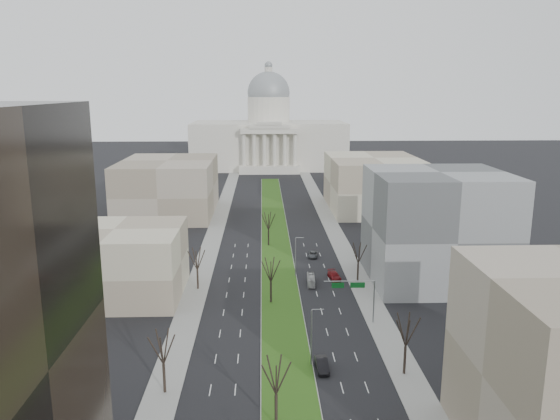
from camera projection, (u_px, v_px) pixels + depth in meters
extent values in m
plane|color=black|center=(276.00, 246.00, 146.24)|extent=(600.00, 600.00, 0.00)
cube|color=#999993|center=(276.00, 246.00, 145.25)|extent=(8.00, 222.00, 0.15)
cube|color=#214B14|center=(276.00, 246.00, 145.23)|extent=(7.70, 221.70, 0.06)
cube|color=gray|center=(200.00, 278.00, 121.28)|extent=(5.00, 330.00, 0.15)
cube|color=gray|center=(357.00, 276.00, 122.39)|extent=(5.00, 330.00, 0.15)
cube|color=beige|center=(269.00, 145.00, 289.97)|extent=(80.00, 40.00, 24.00)
cube|color=beige|center=(269.00, 170.00, 269.70)|extent=(30.00, 6.00, 4.00)
cube|color=beige|center=(269.00, 131.00, 265.57)|extent=(28.00, 5.00, 2.50)
cube|color=beige|center=(269.00, 127.00, 265.14)|extent=(20.00, 5.00, 1.80)
cube|color=beige|center=(269.00, 124.00, 264.79)|extent=(12.00, 5.00, 1.60)
cylinder|color=beige|center=(269.00, 110.00, 286.05)|extent=(22.00, 22.00, 14.00)
sphere|color=gray|center=(269.00, 93.00, 284.10)|extent=(22.00, 22.00, 22.00)
cylinder|color=beige|center=(269.00, 71.00, 281.71)|extent=(4.00, 4.00, 4.00)
sphere|color=gray|center=(268.00, 65.00, 281.05)|extent=(4.00, 4.00, 4.00)
cylinder|color=beige|center=(244.00, 150.00, 267.13)|extent=(2.00, 2.00, 16.00)
cylinder|color=beige|center=(254.00, 150.00, 267.29)|extent=(2.00, 2.00, 16.00)
cylinder|color=beige|center=(264.00, 150.00, 267.45)|extent=(2.00, 2.00, 16.00)
cylinder|color=beige|center=(274.00, 149.00, 267.61)|extent=(2.00, 2.00, 16.00)
cylinder|color=beige|center=(285.00, 149.00, 267.77)|extent=(2.00, 2.00, 16.00)
cylinder|color=beige|center=(295.00, 149.00, 267.92)|extent=(2.00, 2.00, 16.00)
cube|color=tan|center=(116.00, 263.00, 109.53)|extent=(26.00, 22.00, 14.00)
cube|color=#585B5D|center=(437.00, 227.00, 117.39)|extent=(28.00, 26.00, 24.00)
cube|color=gray|center=(168.00, 187.00, 182.20)|extent=(30.00, 40.00, 18.00)
cube|color=tan|center=(373.00, 183.00, 189.29)|extent=(30.00, 40.00, 18.00)
cylinder|color=black|center=(164.00, 379.00, 74.98)|extent=(0.40, 0.40, 4.32)
cylinder|color=black|center=(198.00, 280.00, 114.02)|extent=(0.40, 0.40, 4.22)
cylinder|color=black|center=(405.00, 360.00, 79.96)|extent=(0.40, 0.40, 4.42)
cylinder|color=black|center=(358.00, 272.00, 119.03)|extent=(0.40, 0.40, 4.03)
cylinder|color=black|center=(276.00, 410.00, 67.66)|extent=(0.40, 0.40, 4.32)
cylinder|color=black|center=(271.00, 293.00, 106.68)|extent=(0.40, 0.40, 4.32)
cylinder|color=black|center=(268.00, 238.00, 145.71)|extent=(0.40, 0.40, 4.32)
cylinder|color=gray|center=(311.00, 338.00, 81.97)|extent=(0.20, 0.20, 9.00)
cylinder|color=gray|center=(318.00, 309.00, 80.99)|extent=(1.80, 0.12, 0.12)
cylinder|color=gray|center=(295.00, 258.00, 120.99)|extent=(0.20, 0.20, 9.00)
cylinder|color=gray|center=(300.00, 238.00, 120.02)|extent=(1.80, 0.12, 0.12)
cylinder|color=gray|center=(374.00, 302.00, 97.10)|extent=(0.24, 0.24, 8.00)
cylinder|color=gray|center=(349.00, 281.00, 96.09)|extent=(9.00, 0.18, 0.18)
cube|color=#0C591E|center=(358.00, 285.00, 96.39)|extent=(2.60, 0.08, 1.00)
cube|color=#0C591E|center=(338.00, 285.00, 96.28)|extent=(2.20, 0.08, 1.00)
imported|color=black|center=(322.00, 364.00, 81.52)|extent=(1.93, 5.12, 1.67)
imported|color=maroon|center=(334.00, 276.00, 120.44)|extent=(2.92, 5.61, 1.55)
imported|color=#484B50|center=(313.00, 254.00, 136.23)|extent=(2.76, 4.95, 1.31)
imported|color=silver|center=(311.00, 280.00, 117.33)|extent=(1.88, 6.72, 1.85)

